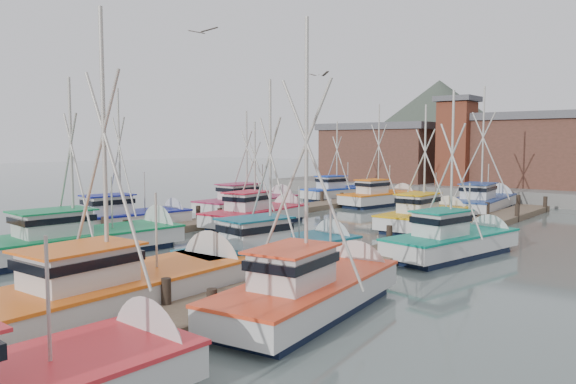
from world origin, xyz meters
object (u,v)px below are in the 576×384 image
Objects in this scene: boat_1 at (130,287)px; boat_4 at (91,240)px; boat_12 at (383,197)px; lookout_tower at (457,140)px; boat_8 at (262,214)px.

boat_1 is 0.97× the size of boat_4.
boat_12 is (-8.41, 31.53, -0.00)m from boat_1.
boat_4 is (-2.58, -37.96, -4.87)m from lookout_tower.
boat_1 is 1.13× the size of boat_12.
lookout_tower is 0.80× the size of boat_4.
boat_8 is (-8.90, 16.48, -0.01)m from boat_1.
lookout_tower is 26.24m from boat_8.
boat_8 is at bearing -83.12° from boat_12.
boat_1 is at bearing -81.44° from lookout_tower.
boat_8 is 0.98× the size of boat_12.
boat_1 is at bearing -66.30° from boat_8.
lookout_tower is at bearing 87.71° from boat_12.
boat_4 is at bearing -93.88° from lookout_tower.
boat_8 is at bearing 95.14° from boat_4.
boat_4 is at bearing 153.03° from boat_1.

